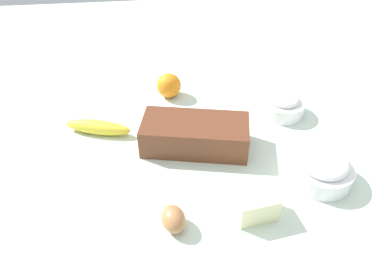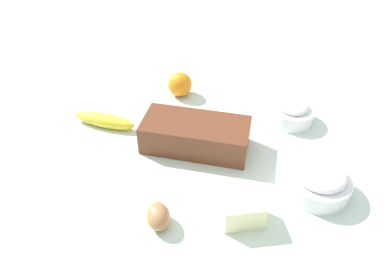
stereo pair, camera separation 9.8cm
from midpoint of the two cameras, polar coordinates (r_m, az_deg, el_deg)
name	(u,v)px [view 2 (the right image)]	position (r m, az deg, el deg)	size (l,w,h in m)	color
ground_plane	(192,151)	(1.02, 2.77, -2.31)	(2.40, 2.40, 0.02)	silver
loaf_pan	(196,134)	(0.99, 3.38, 0.29)	(0.30, 0.19, 0.08)	brown
flour_bowl	(292,112)	(1.14, 17.41, 3.56)	(0.13, 0.13, 0.07)	white
sugar_bowl	(319,181)	(0.93, 21.78, -6.38)	(0.15, 0.15, 0.08)	white
banana	(104,120)	(1.09, -10.78, 2.42)	(0.19, 0.04, 0.04)	yellow
orange_fruit	(180,84)	(1.21, 0.47, 7.97)	(0.08, 0.08, 0.08)	orange
butter_block	(242,211)	(0.83, 11.13, -11.19)	(0.09, 0.06, 0.06)	#F4EDB2
egg_near_butter	(158,216)	(0.81, -1.68, -12.16)	(0.05, 0.05, 0.07)	#AC7446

